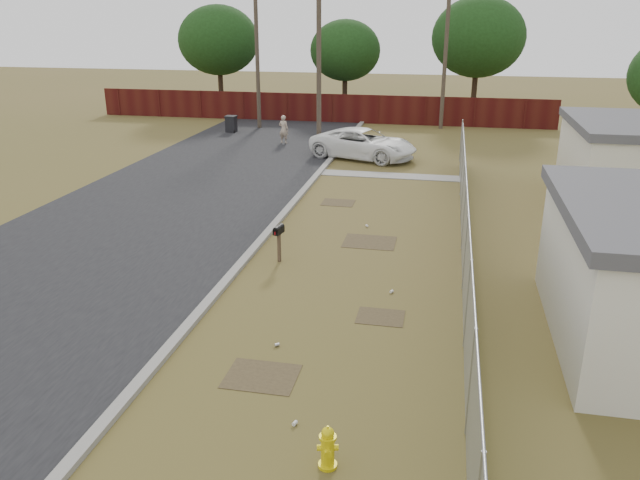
% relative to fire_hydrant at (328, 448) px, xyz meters
% --- Properties ---
extents(ground, '(120.00, 120.00, 0.00)m').
position_rel_fire_hydrant_xyz_m(ground, '(-0.96, 7.27, -0.35)').
color(ground, brown).
rests_on(ground, ground).
extents(street, '(15.10, 60.00, 0.12)m').
position_rel_fire_hydrant_xyz_m(street, '(-7.71, 15.32, -0.33)').
color(street, black).
rests_on(street, ground).
extents(chainlink_fence, '(0.10, 27.06, 2.02)m').
position_rel_fire_hydrant_xyz_m(chainlink_fence, '(2.16, 8.29, 0.45)').
color(chainlink_fence, gray).
rests_on(chainlink_fence, ground).
extents(privacy_fence, '(30.00, 0.12, 1.80)m').
position_rel_fire_hydrant_xyz_m(privacy_fence, '(-6.96, 32.27, 0.55)').
color(privacy_fence, '#3E120D').
rests_on(privacy_fence, ground).
extents(utility_poles, '(12.60, 8.24, 9.00)m').
position_rel_fire_hydrant_xyz_m(utility_poles, '(-4.62, 27.94, 4.34)').
color(utility_poles, '#4D4133').
rests_on(utility_poles, ground).
extents(horizon_trees, '(33.32, 31.94, 7.78)m').
position_rel_fire_hydrant_xyz_m(horizon_trees, '(-0.12, 30.83, 4.28)').
color(horizon_trees, '#2F2015').
rests_on(horizon_trees, ground).
extents(fire_hydrant, '(0.36, 0.37, 0.75)m').
position_rel_fire_hydrant_xyz_m(fire_hydrant, '(0.00, 0.00, 0.00)').
color(fire_hydrant, yellow).
rests_on(fire_hydrant, ground).
extents(mailbox, '(0.25, 0.48, 1.09)m').
position_rel_fire_hydrant_xyz_m(mailbox, '(-2.98, 8.15, 0.51)').
color(mailbox, brown).
rests_on(mailbox, ground).
extents(pickup_truck, '(5.66, 3.90, 1.44)m').
position_rel_fire_hydrant_xyz_m(pickup_truck, '(-2.48, 22.01, 0.37)').
color(pickup_truck, white).
rests_on(pickup_truck, ground).
extents(pedestrian, '(0.62, 0.48, 1.52)m').
position_rel_fire_hydrant_xyz_m(pedestrian, '(-7.24, 24.86, 0.41)').
color(pedestrian, tan).
rests_on(pedestrian, ground).
extents(trash_bin, '(0.64, 0.70, 0.97)m').
position_rel_fire_hydrant_xyz_m(trash_bin, '(-11.16, 27.50, 0.15)').
color(trash_bin, black).
rests_on(trash_bin, ground).
extents(scattered_litter, '(2.67, 12.97, 0.07)m').
position_rel_fire_hydrant_xyz_m(scattered_litter, '(-1.06, 4.32, -0.31)').
color(scattered_litter, silver).
rests_on(scattered_litter, ground).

